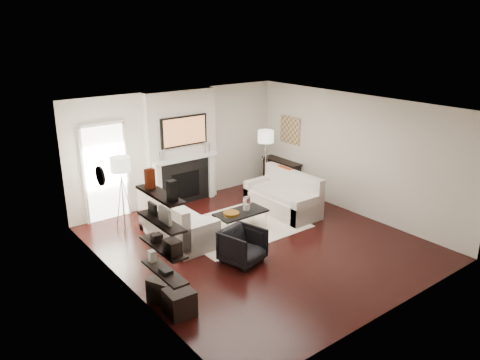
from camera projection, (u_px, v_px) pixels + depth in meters
room_envelope at (259, 178)px, 8.85m from camera, size 6.00×6.00×6.00m
chimney_breast at (181, 148)px, 11.02m from camera, size 1.80×0.25×2.70m
fireplace_surround at (186, 182)px, 11.18m from camera, size 1.30×0.02×1.04m
firebox at (186, 185)px, 11.20m from camera, size 0.75×0.02×0.65m
mantel_pilaster_l at (159, 188)px, 10.73m from camera, size 0.12×0.08×1.10m
mantel_pilaster_r at (211, 176)px, 11.56m from camera, size 0.12×0.08×1.10m
mantel_shelf at (186, 159)px, 10.95m from camera, size 1.70×0.18×0.07m
tv_body at (184, 131)px, 10.76m from camera, size 1.20×0.06×0.70m
tv_screen at (185, 131)px, 10.73m from camera, size 1.10×0.00×0.62m
candlestick_l_tall at (164, 155)px, 10.58m from camera, size 0.04×0.04×0.30m
candlestick_l_short at (159, 157)px, 10.51m from camera, size 0.04×0.04×0.24m
candlestick_r_tall at (205, 147)px, 11.22m from camera, size 0.04×0.04×0.30m
candlestick_r_short at (209, 148)px, 11.30m from camera, size 0.04×0.04×0.24m
hallway_panel at (105, 173)px, 10.12m from camera, size 0.90×0.02×2.10m
door_trim_l at (84, 178)px, 9.83m from camera, size 0.06×0.06×2.16m
door_trim_r at (127, 169)px, 10.38m from camera, size 0.06×0.06×2.16m
door_trim_top at (101, 124)px, 9.76m from camera, size 1.02×0.06×0.06m
rug at (239, 226)px, 10.01m from camera, size 2.60×2.00×0.01m
loveseat_left_base at (178, 229)px, 9.38m from camera, size 0.85×1.80×0.42m
loveseat_left_back at (163, 219)px, 9.09m from camera, size 0.18×1.80×0.80m
loveseat_left_arm_n at (200, 239)px, 8.75m from camera, size 0.85×0.18×0.60m
loveseat_left_arm_s at (159, 213)px, 9.96m from camera, size 0.85×0.18×0.60m
loveseat_left_cushion at (180, 217)px, 9.33m from camera, size 0.63×1.44×0.10m
pillow_left_orange at (155, 204)px, 9.25m from camera, size 0.10×0.42×0.42m
pillow_left_charcoal at (170, 214)px, 8.80m from camera, size 0.10×0.40×0.40m
loveseat_right_base at (282, 203)px, 10.73m from camera, size 0.85×1.80×0.42m
loveseat_right_back at (293, 187)px, 10.82m from camera, size 0.18×1.80×0.80m
loveseat_right_arm_n at (307, 210)px, 10.09m from camera, size 0.85×0.18×0.60m
loveseat_right_arm_s at (259, 190)px, 11.31m from camera, size 0.85×0.18×0.60m
loveseat_right_cushion at (281, 193)px, 10.62m from camera, size 0.63×1.44×0.10m
pillow_right_orange at (285, 176)px, 10.98m from camera, size 0.10×0.42×0.42m
pillow_right_charcoal at (303, 183)px, 10.53m from camera, size 0.10×0.40×0.40m
coffee_table at (241, 213)px, 9.70m from camera, size 1.10×0.55×0.04m
coffee_leg_nw at (228, 232)px, 9.31m from camera, size 0.02×0.02×0.38m
coffee_leg_ne at (266, 219)px, 9.89m from camera, size 0.02×0.02×0.38m
coffee_leg_sw at (215, 225)px, 9.65m from camera, size 0.02×0.02×0.38m
coffee_leg_se at (253, 213)px, 10.22m from camera, size 0.02×0.02×0.38m
hurricane_glass at (247, 204)px, 9.74m from camera, size 0.16×0.16×0.28m
hurricane_candle at (247, 207)px, 9.76m from camera, size 0.09×0.09×0.14m
copper_bowl at (231, 213)px, 9.54m from camera, size 0.33×0.33×0.05m
armchair at (243, 244)px, 8.42m from camera, size 0.82×0.79×0.70m
lamp_left_post at (123, 204)px, 9.63m from camera, size 0.02×0.02×1.20m
lamp_left_shade at (120, 164)px, 9.36m from camera, size 0.40×0.40×0.30m
lamp_left_leg_a at (128, 203)px, 9.70m from camera, size 0.25×0.02×1.23m
lamp_left_leg_b at (119, 203)px, 9.67m from camera, size 0.14×0.22×1.23m
lamp_left_leg_c at (123, 206)px, 9.53m from camera, size 0.14×0.22×1.23m
lamp_right_post at (265, 169)px, 11.94m from camera, size 0.02×0.02×1.20m
lamp_right_shade at (266, 136)px, 11.67m from camera, size 0.40×0.40×0.30m
lamp_right_leg_a at (268, 168)px, 12.00m from camera, size 0.25×0.02×1.23m
lamp_right_leg_b at (261, 168)px, 11.98m from camera, size 0.14×0.22×1.23m
lamp_right_leg_c at (266, 170)px, 11.84m from camera, size 0.14×0.22×1.23m
console_top at (282, 161)px, 12.16m from camera, size 0.35×1.20×0.04m
console_leg_n at (296, 180)px, 11.87m from camera, size 0.30×0.04×0.71m
console_leg_s at (268, 170)px, 12.69m from camera, size 0.30×0.04×0.71m
wall_art at (290, 130)px, 11.91m from camera, size 0.03×0.70×0.70m
shelf_bottom at (164, 272)px, 6.80m from camera, size 0.25×1.00×0.03m
shelf_lower at (163, 247)px, 6.67m from camera, size 0.25×1.00×0.04m
shelf_upper at (161, 221)px, 6.54m from camera, size 0.25×1.00×0.04m
shelf_top at (160, 195)px, 6.41m from camera, size 0.25×1.00×0.04m
decor_magfile_a at (172, 191)px, 6.10m from camera, size 0.12×0.10×0.28m
decor_magfile_b at (150, 179)px, 6.57m from camera, size 0.12×0.10×0.28m
decor_frame_a at (165, 216)px, 6.41m from camera, size 0.04×0.30×0.22m
decor_frame_b at (153, 209)px, 6.69m from camera, size 0.04×0.22×0.18m
decor_wine_rack at (172, 247)px, 6.42m from camera, size 0.18×0.25×0.20m
decor_box_small at (157, 238)px, 6.78m from camera, size 0.15×0.12×0.12m
decor_books at (166, 271)px, 6.74m from camera, size 0.14×0.20×0.05m
decor_box_tall at (152, 256)px, 7.03m from camera, size 0.10×0.10×0.18m
clock_rim at (100, 176)px, 7.84m from camera, size 0.04×0.34×0.34m
clock_face at (102, 176)px, 7.86m from camera, size 0.01×0.29×0.29m
ottoman_near at (164, 289)px, 7.29m from camera, size 0.53×0.53×0.40m
ottoman_far at (180, 302)px, 6.93m from camera, size 0.42×0.42×0.40m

